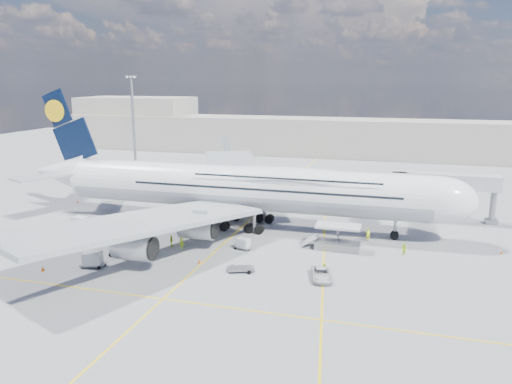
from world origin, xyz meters
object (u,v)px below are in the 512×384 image
(jet_bridge, at_px, (427,184))
(crew_van, at_px, (324,269))
(crew_tug, at_px, (181,244))
(cone_wing_left_outer, at_px, (213,194))
(dolly_nose_near, at_px, (241,268))
(baggage_tug, at_px, (120,251))
(dolly_back, at_px, (51,249))
(dolly_nose_far, at_px, (243,243))
(cone_tail, at_px, (77,202))
(dolly_row_a, at_px, (80,222))
(dolly_row_c, at_px, (133,242))
(dolly_row_b, at_px, (93,259))
(cone_wing_right_outer, at_px, (43,269))
(airliner, at_px, (244,187))
(catering_truck_inner, at_px, (242,190))
(cone_wing_left_inner, at_px, (195,207))
(cone_nose, at_px, (502,252))
(service_van, at_px, (321,274))
(crew_wing, at_px, (171,241))
(cone_wing_right_inner, at_px, (199,261))
(catering_truck_outer, at_px, (226,175))
(crew_loader, at_px, (404,250))
(crew_nose, at_px, (368,235))
(light_mast, at_px, (134,125))

(jet_bridge, height_order, crew_van, jet_bridge)
(crew_tug, bearing_deg, cone_wing_left_outer, 112.35)
(dolly_nose_near, height_order, baggage_tug, baggage_tug)
(dolly_back, relative_size, dolly_nose_far, 1.13)
(crew_van, xyz_separation_m, cone_tail, (-53.92, 24.05, -0.56))
(dolly_row_a, distance_m, dolly_back, 11.43)
(dolly_row_c, relative_size, cone_tail, 6.85)
(dolly_row_b, distance_m, cone_wing_right_outer, 6.36)
(airliner, relative_size, catering_truck_inner, 9.60)
(cone_wing_left_inner, bearing_deg, cone_nose, -12.18)
(cone_wing_left_outer, relative_size, cone_tail, 1.31)
(service_van, bearing_deg, dolly_nose_far, 134.45)
(dolly_row_b, height_order, crew_wing, dolly_row_b)
(jet_bridge, bearing_deg, baggage_tug, -144.56)
(dolly_row_c, bearing_deg, cone_wing_right_inner, -0.90)
(dolly_back, xyz_separation_m, cone_wing_right_inner, (22.52, 1.64, -0.07))
(catering_truck_outer, bearing_deg, catering_truck_inner, -46.30)
(cone_wing_right_outer, bearing_deg, jet_bridge, 37.55)
(catering_truck_inner, distance_m, crew_loader, 40.85)
(airliner, relative_size, cone_wing_left_inner, 132.18)
(crew_wing, relative_size, crew_tug, 1.06)
(baggage_tug, bearing_deg, cone_wing_left_inner, 109.01)
(dolly_row_c, bearing_deg, crew_wing, 24.42)
(baggage_tug, distance_m, cone_wing_left_outer, 39.03)
(dolly_row_a, xyz_separation_m, service_van, (42.27, -10.35, -0.40))
(catering_truck_inner, height_order, crew_van, catering_truck_inner)
(dolly_row_b, relative_size, service_van, 0.70)
(cone_wing_right_inner, distance_m, cone_tail, 44.42)
(cone_wing_right_outer, bearing_deg, crew_van, 14.18)
(dolly_nose_far, distance_m, catering_truck_inner, 30.24)
(catering_truck_inner, bearing_deg, cone_wing_left_inner, -145.68)
(dolly_nose_far, height_order, crew_nose, crew_nose)
(cone_wing_right_inner, bearing_deg, dolly_nose_far, 60.89)
(catering_truck_outer, bearing_deg, cone_wing_right_outer, -80.40)
(dolly_nose_far, height_order, cone_wing_right_outer, dolly_nose_far)
(light_mast, bearing_deg, dolly_back, -72.70)
(dolly_nose_far, bearing_deg, jet_bridge, 57.44)
(dolly_back, xyz_separation_m, cone_wing_left_inner, (10.36, 28.53, -0.05))
(airliner, bearing_deg, dolly_row_a, -161.20)
(dolly_row_c, xyz_separation_m, dolly_nose_near, (19.22, -6.07, 0.05))
(dolly_row_c, height_order, crew_van, crew_van)
(cone_nose, relative_size, cone_wing_left_outer, 0.76)
(dolly_row_a, distance_m, cone_nose, 66.04)
(crew_loader, bearing_deg, dolly_row_c, -128.80)
(dolly_nose_far, relative_size, cone_wing_left_outer, 4.52)
(cone_wing_left_outer, height_order, cone_tail, cone_wing_left_outer)
(jet_bridge, bearing_deg, crew_wing, -147.13)
(dolly_back, height_order, crew_nose, crew_nose)
(crew_loader, bearing_deg, dolly_row_b, -115.48)
(dolly_row_b, xyz_separation_m, crew_van, (30.16, 5.90, -0.30))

